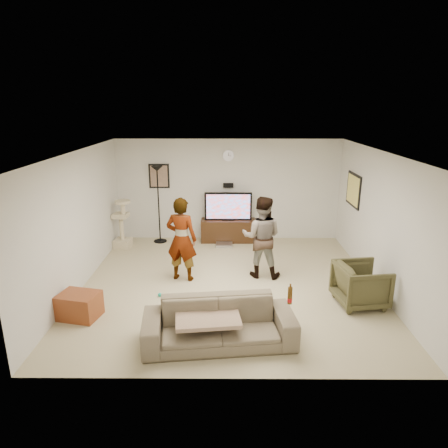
{
  "coord_description": "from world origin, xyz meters",
  "views": [
    {
      "loc": [
        -0.04,
        -7.0,
        3.31
      ],
      "look_at": [
        -0.09,
        0.2,
        1.14
      ],
      "focal_mm": 32.12,
      "sensor_mm": 36.0,
      "label": 1
    }
  ],
  "objects_px": {
    "side_table": "(79,306)",
    "beer_bottle": "(290,295)",
    "floor_lamp": "(159,205)",
    "cat_tree": "(121,224)",
    "person_right": "(262,237)",
    "sofa": "(219,323)",
    "tv_stand": "(228,230)",
    "armchair": "(361,285)",
    "person_left": "(182,239)",
    "tv": "(228,206)"
  },
  "relations": [
    {
      "from": "side_table",
      "to": "beer_bottle",
      "type": "bearing_deg",
      "value": -12.22
    },
    {
      "from": "floor_lamp",
      "to": "cat_tree",
      "type": "height_order",
      "value": "floor_lamp"
    },
    {
      "from": "person_right",
      "to": "sofa",
      "type": "height_order",
      "value": "person_right"
    },
    {
      "from": "sofa",
      "to": "beer_bottle",
      "type": "xyz_separation_m",
      "value": [
        0.99,
        0.0,
        0.44
      ]
    },
    {
      "from": "tv_stand",
      "to": "floor_lamp",
      "type": "height_order",
      "value": "floor_lamp"
    },
    {
      "from": "tv_stand",
      "to": "armchair",
      "type": "bearing_deg",
      "value": -55.69
    },
    {
      "from": "cat_tree",
      "to": "armchair",
      "type": "height_order",
      "value": "cat_tree"
    },
    {
      "from": "beer_bottle",
      "to": "armchair",
      "type": "height_order",
      "value": "beer_bottle"
    },
    {
      "from": "floor_lamp",
      "to": "person_left",
      "type": "relative_size",
      "value": 1.14
    },
    {
      "from": "floor_lamp",
      "to": "side_table",
      "type": "xyz_separation_m",
      "value": [
        -0.7,
        -3.7,
        -0.74
      ]
    },
    {
      "from": "cat_tree",
      "to": "side_table",
      "type": "bearing_deg",
      "value": -87.74
    },
    {
      "from": "tv_stand",
      "to": "side_table",
      "type": "xyz_separation_m",
      "value": [
        -2.4,
        -3.76,
        -0.07
      ]
    },
    {
      "from": "tv_stand",
      "to": "person_left",
      "type": "height_order",
      "value": "person_left"
    },
    {
      "from": "person_left",
      "to": "person_right",
      "type": "relative_size",
      "value": 1.01
    },
    {
      "from": "floor_lamp",
      "to": "armchair",
      "type": "height_order",
      "value": "floor_lamp"
    },
    {
      "from": "armchair",
      "to": "person_left",
      "type": "bearing_deg",
      "value": 64.28
    },
    {
      "from": "side_table",
      "to": "tv",
      "type": "bearing_deg",
      "value": 57.43
    },
    {
      "from": "person_left",
      "to": "sofa",
      "type": "relative_size",
      "value": 0.77
    },
    {
      "from": "sofa",
      "to": "armchair",
      "type": "height_order",
      "value": "armchair"
    },
    {
      "from": "sofa",
      "to": "tv",
      "type": "bearing_deg",
      "value": 81.68
    },
    {
      "from": "side_table",
      "to": "cat_tree",
      "type": "bearing_deg",
      "value": 92.26
    },
    {
      "from": "cat_tree",
      "to": "person_right",
      "type": "relative_size",
      "value": 0.72
    },
    {
      "from": "beer_bottle",
      "to": "person_right",
      "type": "bearing_deg",
      "value": 94.84
    },
    {
      "from": "tv_stand",
      "to": "floor_lamp",
      "type": "distance_m",
      "value": 1.82
    },
    {
      "from": "sofa",
      "to": "armchair",
      "type": "distance_m",
      "value": 2.66
    },
    {
      "from": "sofa",
      "to": "beer_bottle",
      "type": "bearing_deg",
      "value": -6.49
    },
    {
      "from": "person_right",
      "to": "armchair",
      "type": "bearing_deg",
      "value": 154.04
    },
    {
      "from": "armchair",
      "to": "cat_tree",
      "type": "bearing_deg",
      "value": 51.54
    },
    {
      "from": "floor_lamp",
      "to": "side_table",
      "type": "height_order",
      "value": "floor_lamp"
    },
    {
      "from": "floor_lamp",
      "to": "beer_bottle",
      "type": "height_order",
      "value": "floor_lamp"
    },
    {
      "from": "tv_stand",
      "to": "beer_bottle",
      "type": "relative_size",
      "value": 5.33
    },
    {
      "from": "side_table",
      "to": "floor_lamp",
      "type": "bearing_deg",
      "value": 79.22
    },
    {
      "from": "floor_lamp",
      "to": "person_left",
      "type": "xyz_separation_m",
      "value": [
        0.8,
        -2.22,
        -0.12
      ]
    },
    {
      "from": "floor_lamp",
      "to": "tv_stand",
      "type": "bearing_deg",
      "value": 1.97
    },
    {
      "from": "tv",
      "to": "cat_tree",
      "type": "distance_m",
      "value": 2.59
    },
    {
      "from": "floor_lamp",
      "to": "beer_bottle",
      "type": "distance_m",
      "value": 5.08
    },
    {
      "from": "sofa",
      "to": "side_table",
      "type": "relative_size",
      "value": 3.48
    },
    {
      "from": "cat_tree",
      "to": "armchair",
      "type": "distance_m",
      "value": 5.55
    },
    {
      "from": "floor_lamp",
      "to": "person_right",
      "type": "height_order",
      "value": "floor_lamp"
    },
    {
      "from": "tv_stand",
      "to": "tv",
      "type": "height_order",
      "value": "tv"
    },
    {
      "from": "floor_lamp",
      "to": "cat_tree",
      "type": "bearing_deg",
      "value": -153.95
    },
    {
      "from": "cat_tree",
      "to": "armchair",
      "type": "bearing_deg",
      "value": -30.59
    },
    {
      "from": "person_left",
      "to": "tv_stand",
      "type": "bearing_deg",
      "value": -97.63
    },
    {
      "from": "tv_stand",
      "to": "beer_bottle",
      "type": "bearing_deg",
      "value": -79.25
    },
    {
      "from": "armchair",
      "to": "sofa",
      "type": "bearing_deg",
      "value": 108.28
    },
    {
      "from": "floor_lamp",
      "to": "cat_tree",
      "type": "relative_size",
      "value": 1.62
    },
    {
      "from": "beer_bottle",
      "to": "person_left",
      "type": "bearing_deg",
      "value": 128.64
    },
    {
      "from": "cat_tree",
      "to": "tv",
      "type": "bearing_deg",
      "value": 10.44
    },
    {
      "from": "cat_tree",
      "to": "person_right",
      "type": "xyz_separation_m",
      "value": [
        3.17,
        -1.63,
        0.23
      ]
    },
    {
      "from": "person_right",
      "to": "beer_bottle",
      "type": "xyz_separation_m",
      "value": [
        0.2,
        -2.36,
        -0.06
      ]
    }
  ]
}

